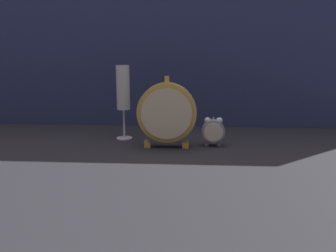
{
  "coord_description": "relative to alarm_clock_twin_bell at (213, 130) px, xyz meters",
  "views": [
    {
      "loc": [
        0.07,
        -1.1,
        0.32
      ],
      "look_at": [
        0.0,
        0.08,
        0.05
      ],
      "focal_mm": 40.0,
      "sensor_mm": 36.0,
      "label": 1
    }
  ],
  "objects": [
    {
      "name": "champagne_flute",
      "position": [
        -0.3,
        0.07,
        0.11
      ],
      "size": [
        0.05,
        0.05,
        0.25
      ],
      "color": "silver",
      "rests_on": "ground_plane"
    },
    {
      "name": "ground_plane",
      "position": [
        -0.14,
        -0.05,
        -0.05
      ],
      "size": [
        4.0,
        4.0,
        0.0
      ],
      "primitive_type": "plane",
      "color": "#232328"
    },
    {
      "name": "mantel_clock_silver",
      "position": [
        -0.15,
        -0.02,
        0.06
      ],
      "size": [
        0.18,
        0.04,
        0.22
      ],
      "color": "gold",
      "rests_on": "ground_plane"
    },
    {
      "name": "alarm_clock_twin_bell",
      "position": [
        0.0,
        0.0,
        0.0
      ],
      "size": [
        0.07,
        0.03,
        0.09
      ],
      "color": "gray",
      "rests_on": "ground_plane"
    },
    {
      "name": "fabric_backdrop_drape",
      "position": [
        -0.14,
        0.28,
        0.3
      ],
      "size": [
        1.72,
        0.01,
        0.7
      ],
      "primitive_type": "cube",
      "color": "navy",
      "rests_on": "ground_plane"
    }
  ]
}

